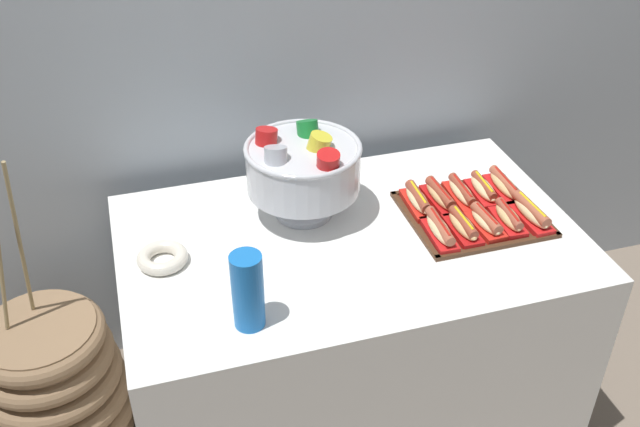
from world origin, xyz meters
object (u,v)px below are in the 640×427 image
(hot_dog_2, at_px, (486,222))
(punch_bowl, at_px, (303,166))
(hot_dog_1, at_px, (463,226))
(hot_dog_6, at_px, (440,196))
(hot_dog_7, at_px, (462,193))
(hot_dog_0, at_px, (440,230))
(hot_dog_3, at_px, (508,218))
(hot_dog_9, at_px, (505,186))
(hot_dog_8, at_px, (483,189))
(donut, at_px, (162,258))
(hot_dog_4, at_px, (531,213))
(cup_stack, at_px, (248,291))
(hot_dog_5, at_px, (418,200))
(serving_tray, at_px, (472,215))
(buffet_table, at_px, (347,323))
(floor_vase, at_px, (54,385))

(hot_dog_2, height_order, punch_bowl, punch_bowl)
(hot_dog_1, height_order, hot_dog_2, same)
(hot_dog_6, xyz_separation_m, hot_dog_7, (0.07, -0.00, -0.00))
(hot_dog_0, bearing_deg, hot_dog_3, -0.29)
(hot_dog_9, xyz_separation_m, punch_bowl, (-0.65, 0.08, 0.14))
(hot_dog_8, bearing_deg, hot_dog_6, 179.71)
(hot_dog_8, distance_m, donut, 1.02)
(hot_dog_0, relative_size, hot_dog_1, 1.08)
(hot_dog_3, relative_size, hot_dog_4, 0.87)
(cup_stack, bearing_deg, hot_dog_8, 23.08)
(hot_dog_3, distance_m, hot_dog_5, 0.28)
(hot_dog_2, distance_m, hot_dog_3, 0.08)
(hot_dog_9, bearing_deg, hot_dog_8, 179.71)
(hot_dog_4, height_order, hot_dog_8, hot_dog_4)
(serving_tray, height_order, hot_dog_1, hot_dog_1)
(hot_dog_5, height_order, donut, hot_dog_5)
(buffet_table, bearing_deg, hot_dog_3, -11.23)
(hot_dog_1, distance_m, hot_dog_2, 0.08)
(hot_dog_4, xyz_separation_m, hot_dog_9, (0.00, 0.16, -0.00))
(cup_stack, bearing_deg, hot_dog_0, 17.49)
(hot_dog_2, bearing_deg, cup_stack, -165.86)
(floor_vase, relative_size, hot_dog_7, 5.80)
(punch_bowl, bearing_deg, hot_dog_0, -34.88)
(hot_dog_9, xyz_separation_m, donut, (-1.09, -0.04, -0.01))
(floor_vase, distance_m, hot_dog_1, 1.40)
(hot_dog_9, relative_size, cup_stack, 0.85)
(hot_dog_3, distance_m, hot_dog_9, 0.18)
(hot_dog_2, distance_m, hot_dog_8, 0.18)
(hot_dog_3, xyz_separation_m, punch_bowl, (-0.57, 0.24, 0.14))
(floor_vase, bearing_deg, hot_dog_9, -3.03)
(punch_bowl, relative_size, donut, 2.43)
(hot_dog_6, bearing_deg, hot_dog_7, -0.29)
(buffet_table, bearing_deg, serving_tray, -1.53)
(punch_bowl, bearing_deg, buffet_table, -55.70)
(hot_dog_1, bearing_deg, hot_dog_7, 65.27)
(hot_dog_8, distance_m, punch_bowl, 0.60)
(hot_dog_7, height_order, cup_stack, cup_stack)
(hot_dog_1, xyz_separation_m, hot_dog_6, (0.00, 0.16, 0.00))
(hot_dog_2, bearing_deg, floor_vase, 169.72)
(hot_dog_7, distance_m, hot_dog_8, 0.08)
(hot_dog_5, bearing_deg, hot_dog_6, -0.29)
(serving_tray, distance_m, hot_dog_6, 0.12)
(hot_dog_5, bearing_deg, hot_dog_9, -0.29)
(hot_dog_8, relative_size, cup_stack, 0.78)
(hot_dog_8, relative_size, donut, 1.17)
(hot_dog_4, distance_m, punch_bowl, 0.71)
(hot_dog_5, bearing_deg, hot_dog_2, -48.01)
(serving_tray, distance_m, cup_stack, 0.81)
(hot_dog_0, height_order, hot_dog_6, same)
(hot_dog_6, height_order, punch_bowl, punch_bowl)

